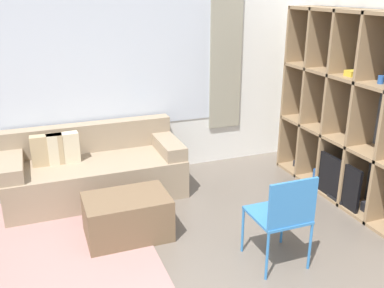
{
  "coord_description": "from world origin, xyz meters",
  "views": [
    {
      "loc": [
        -0.81,
        -1.94,
        2.29
      ],
      "look_at": [
        0.58,
        1.74,
        0.85
      ],
      "focal_mm": 40.0,
      "sensor_mm": 36.0,
      "label": 1
    }
  ],
  "objects_px": {
    "couch_main": "(94,171)",
    "ottoman": "(127,217)",
    "shelving_unit": "(352,112)",
    "folding_chair": "(283,213)"
  },
  "relations": [
    {
      "from": "shelving_unit",
      "to": "couch_main",
      "type": "xyz_separation_m",
      "value": [
        -2.68,
        1.06,
        -0.72
      ]
    },
    {
      "from": "shelving_unit",
      "to": "ottoman",
      "type": "relative_size",
      "value": 2.67
    },
    {
      "from": "folding_chair",
      "to": "couch_main",
      "type": "bearing_deg",
      "value": -56.72
    },
    {
      "from": "shelving_unit",
      "to": "couch_main",
      "type": "bearing_deg",
      "value": 158.42
    },
    {
      "from": "ottoman",
      "to": "folding_chair",
      "type": "xyz_separation_m",
      "value": [
        1.13,
        -0.93,
        0.31
      ]
    },
    {
      "from": "couch_main",
      "to": "folding_chair",
      "type": "bearing_deg",
      "value": -56.72
    },
    {
      "from": "couch_main",
      "to": "shelving_unit",
      "type": "bearing_deg",
      "value": -21.58
    },
    {
      "from": "shelving_unit",
      "to": "folding_chair",
      "type": "bearing_deg",
      "value": -147.04
    },
    {
      "from": "couch_main",
      "to": "ottoman",
      "type": "distance_m",
      "value": 1.05
    },
    {
      "from": "couch_main",
      "to": "folding_chair",
      "type": "xyz_separation_m",
      "value": [
        1.29,
        -1.96,
        0.22
      ]
    }
  ]
}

